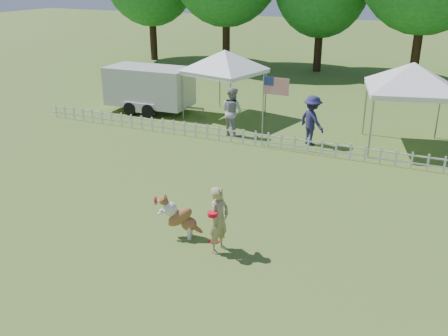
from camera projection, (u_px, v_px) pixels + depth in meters
name	position (u px, v px, depth m)	size (l,w,h in m)	color
ground	(200.00, 239.00, 12.21)	(120.00, 120.00, 0.00)	#415F1E
picket_fence	(288.00, 143.00, 18.02)	(22.00, 0.08, 0.60)	silver
handler	(219.00, 220.00, 11.40)	(0.59, 0.39, 1.61)	tan
dog	(180.00, 217.00, 12.10)	(1.05, 0.35, 1.09)	brown
frisbee_on_turf	(214.00, 241.00, 12.09)	(0.26, 0.26, 0.02)	red
canopy_tent_left	(225.00, 85.00, 21.71)	(2.82, 2.82, 2.91)	white
canopy_tent_right	(408.00, 107.00, 17.93)	(2.97, 2.97, 3.07)	white
cargo_trailer	(149.00, 89.00, 22.83)	(4.76, 2.10, 2.10)	silver
flag_pole	(263.00, 111.00, 18.22)	(1.02, 0.11, 2.66)	gray
spectator_a	(232.00, 112.00, 19.51)	(0.94, 0.73, 1.93)	#9E9EA3
spectator_b	(312.00, 120.00, 18.49)	(1.20, 0.69, 1.87)	#25244C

